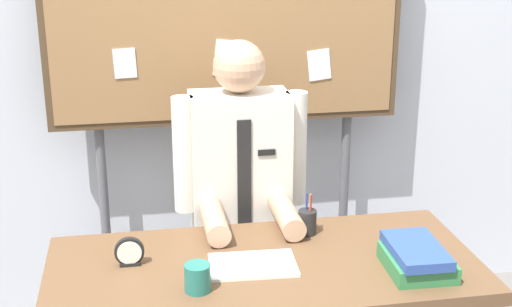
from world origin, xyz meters
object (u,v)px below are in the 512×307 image
object	(u,v)px
person	(241,222)
pen_holder	(307,222)
book_stack	(417,258)
open_notebook	(253,265)
desk_clock	(129,253)
bulletin_board	(226,21)
coffee_mug	(198,278)
desk	(264,289)

from	to	relation	value
person	pen_holder	size ratio (longest dim) A/B	9.02
book_stack	open_notebook	bearing A→B (deg)	167.19
person	desk_clock	size ratio (longest dim) A/B	14.06
open_notebook	pen_holder	xyz separation A→B (m)	(0.25, 0.23, 0.04)
desk_clock	open_notebook	bearing A→B (deg)	-11.84
bulletin_board	person	bearing A→B (deg)	-90.01
pen_holder	open_notebook	bearing A→B (deg)	-137.69
person	coffee_mug	xyz separation A→B (m)	(-0.25, -0.68, 0.12)
bulletin_board	open_notebook	distance (m)	1.17
book_stack	coffee_mug	bearing A→B (deg)	-179.49
person	desk_clock	world-z (taller)	person
bulletin_board	book_stack	world-z (taller)	bulletin_board
desk_clock	pen_holder	bearing A→B (deg)	11.80
open_notebook	coffee_mug	size ratio (longest dim) A/B	3.22
book_stack	pen_holder	bearing A→B (deg)	130.15
person	open_notebook	distance (m)	0.56
bulletin_board	pen_holder	xyz separation A→B (m)	(0.21, -0.70, -0.67)
bulletin_board	pen_holder	world-z (taller)	bulletin_board
open_notebook	pen_holder	size ratio (longest dim) A/B	1.87
pen_holder	desk	bearing A→B (deg)	-134.85
coffee_mug	pen_holder	bearing A→B (deg)	38.29
person	desk_clock	xyz separation A→B (m)	(-0.46, -0.46, 0.12)
desk_clock	pen_holder	distance (m)	0.68
open_notebook	person	bearing A→B (deg)	85.48
desk	book_stack	size ratio (longest dim) A/B	5.32
desk	desk_clock	size ratio (longest dim) A/B	14.69
open_notebook	desk_clock	xyz separation A→B (m)	(-0.42, 0.09, 0.04)
desk	bulletin_board	bearing A→B (deg)	89.99
bulletin_board	pen_holder	distance (m)	0.99
desk_clock	person	bearing A→B (deg)	45.03
person	coffee_mug	world-z (taller)	person
desk	pen_holder	distance (m)	0.33
person	open_notebook	bearing A→B (deg)	-94.52
open_notebook	pen_holder	world-z (taller)	pen_holder
coffee_mug	book_stack	bearing A→B (deg)	0.51
bulletin_board	open_notebook	bearing A→B (deg)	-92.69
person	pen_holder	bearing A→B (deg)	-57.44
open_notebook	desk	bearing A→B (deg)	24.72
person	book_stack	size ratio (longest dim) A/B	5.09
desk	desk_clock	world-z (taller)	desk_clock
person	desk_clock	distance (m)	0.66
desk_clock	coffee_mug	xyz separation A→B (m)	(0.21, -0.22, 0.00)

